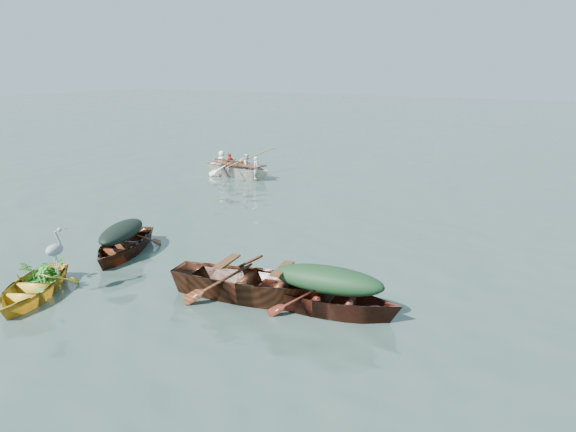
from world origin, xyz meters
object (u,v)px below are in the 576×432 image
Objects in this scene: yellow_dinghy at (32,298)px; rowed_boat at (239,177)px; dark_covered_boat at (123,255)px; open_wooden_boat at (255,299)px; green_tarp_boat at (327,312)px; heron at (55,257)px.

yellow_dinghy is 0.68× the size of rowed_boat.
dark_covered_boat reaches higher than yellow_dinghy.
open_wooden_boat reaches higher than dark_covered_boat.
green_tarp_boat is 13.48m from rowed_boat.
yellow_dinghy is 0.86× the size of dark_covered_boat.
rowed_boat reaches higher than yellow_dinghy.
heron reaches higher than green_tarp_boat.
dark_covered_boat is 3.90× the size of heron.
rowed_boat is (-9.22, 9.84, 0.00)m from green_tarp_boat.
green_tarp_boat is at bearing -92.75° from open_wooden_boat.
dark_covered_boat is (-0.44, 2.85, 0.00)m from yellow_dinghy.
open_wooden_boat is 4.09m from heron.
heron is (0.45, 0.32, 0.87)m from yellow_dinghy.
rowed_boat is (-3.33, 9.48, 0.00)m from dark_covered_boat.
rowed_boat is at bearing 35.31° from green_tarp_boat.
green_tarp_boat is (5.45, 2.49, 0.00)m from yellow_dinghy.
yellow_dinghy is at bearing 109.62° from open_wooden_boat.
open_wooden_boat is at bearing 90.00° from green_tarp_boat.
yellow_dinghy is at bearing 106.75° from green_tarp_boat.
green_tarp_boat is at bearing -5.16° from yellow_dinghy.
open_wooden_boat is at bearing 0.45° from yellow_dinghy.
open_wooden_boat is at bearing -30.35° from dark_covered_boat.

